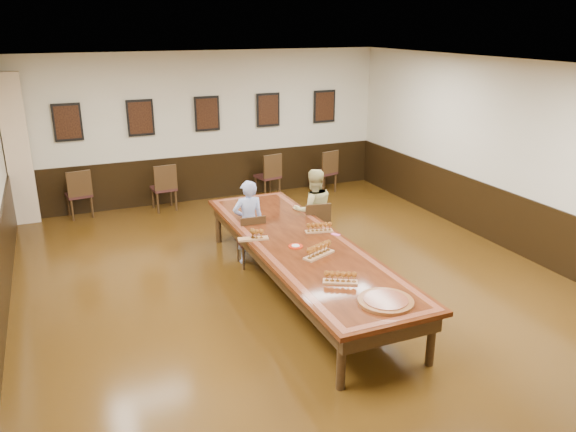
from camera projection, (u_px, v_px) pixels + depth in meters
name	position (u px, v px, depth m)	size (l,w,h in m)	color
floor	(301.00, 290.00, 8.31)	(8.00, 10.00, 0.02)	black
ceiling	(303.00, 66.00, 7.25)	(8.00, 10.00, 0.02)	white
wall_back	(207.00, 127.00, 12.14)	(8.00, 0.02, 3.20)	beige
wall_right	(523.00, 160.00, 9.26)	(0.02, 10.00, 3.20)	beige
chair_man	(250.00, 239.00, 9.05)	(0.41, 0.45, 0.87)	#321716
chair_woman	(315.00, 227.00, 9.53)	(0.43, 0.47, 0.92)	#321716
spare_chair_a	(78.00, 193.00, 11.28)	(0.47, 0.51, 1.00)	#321716
spare_chair_b	(163.00, 187.00, 11.71)	(0.47, 0.51, 1.00)	#321716
spare_chair_c	(268.00, 175.00, 12.60)	(0.47, 0.51, 1.01)	#321716
spare_chair_d	(324.00, 171.00, 12.97)	(0.47, 0.51, 0.99)	#321716
person_man	(248.00, 222.00, 9.05)	(0.51, 0.33, 1.39)	#4B64BD
person_woman	(313.00, 210.00, 9.54)	(0.72, 0.56, 1.44)	#CAC27E
pink_phone	(336.00, 235.00, 8.36)	(0.06, 0.13, 0.01)	#FB53AC
curtain	(18.00, 150.00, 10.64)	(0.45, 0.18, 2.90)	#CCAF8C
wainscoting	(301.00, 259.00, 8.14)	(8.00, 10.00, 1.00)	black
conference_table	(301.00, 252.00, 8.10)	(1.40, 5.00, 0.76)	black
posters	(207.00, 114.00, 11.98)	(6.14, 0.04, 0.74)	black
flight_a	(254.00, 235.00, 8.15)	(0.46, 0.23, 0.17)	#9A6940
flight_b	(319.00, 228.00, 8.45)	(0.43, 0.21, 0.16)	#9A6940
flight_c	(319.00, 250.00, 7.57)	(0.51, 0.34, 0.18)	#9A6940
flight_d	(340.00, 278.00, 6.79)	(0.43, 0.31, 0.16)	#9A6940
red_plate_grp	(296.00, 246.00, 7.90)	(0.20, 0.20, 0.03)	#B8230C
carved_platter	(386.00, 301.00, 6.33)	(0.66, 0.66, 0.05)	#5A2C12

